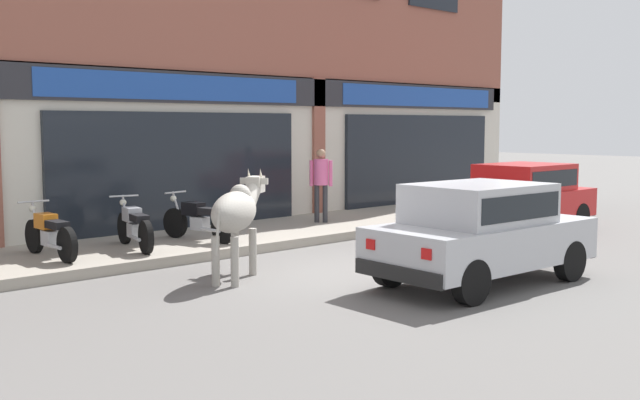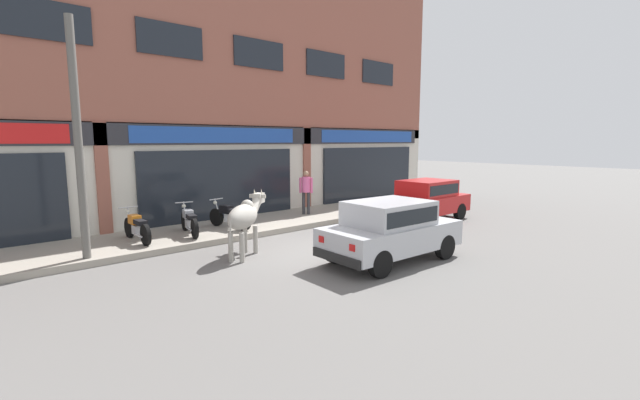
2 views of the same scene
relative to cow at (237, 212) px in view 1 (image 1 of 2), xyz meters
The scene contains 10 objects.
ground_plane 2.19m from the cow, 21.78° to the right, with size 90.00×90.00×0.00m, color #605E5B.
sidewalk 3.53m from the cow, 58.11° to the left, with size 19.00×2.84×0.17m, color gray.
shop_building 6.18m from the cow, 68.53° to the left, with size 23.00×1.40×9.91m.
cow is the anchor object (origin of this frame).
car_0 7.43m from the cow, ahead, with size 3.63×1.64×1.46m.
car_1 3.57m from the cow, 48.83° to the right, with size 3.67×1.76×1.46m.
motorcycle_0 3.23m from the cow, 121.93° to the left, with size 0.52×1.81×0.88m.
motorcycle_1 2.64m from the cow, 95.68° to the left, with size 0.66×1.79×0.88m.
motorcycle_2 2.83m from the cow, 67.78° to the left, with size 0.60×1.79×0.88m.
pedestrian 5.33m from the cow, 33.35° to the left, with size 0.36×0.39×1.60m.
Camera 1 is at (-8.39, -8.17, 2.30)m, focal length 42.00 mm.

